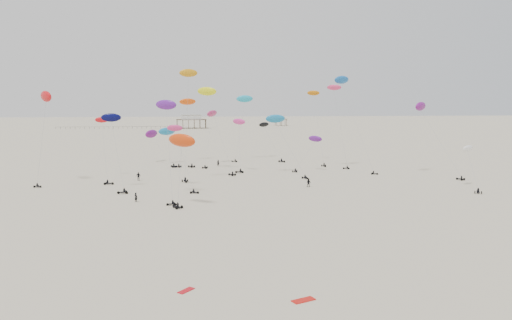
{
  "coord_description": "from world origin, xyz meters",
  "views": [
    {
      "loc": [
        -12.91,
        -5.64,
        17.85
      ],
      "look_at": [
        0.0,
        88.0,
        7.0
      ],
      "focal_mm": 35.0,
      "sensor_mm": 36.0,
      "label": 1
    }
  ],
  "objects": [
    {
      "name": "rig_12",
      "position": [
        27.41,
        125.72,
        16.71
      ],
      "size": [
        6.12,
        4.96,
        22.98
      ],
      "rotation": [
        0.0,
        0.0,
        1.53
      ],
      "color": "black",
      "rests_on": "ground"
    },
    {
      "name": "pavilion_small",
      "position": [
        60.0,
        380.0,
        3.49
      ],
      "size": [
        9.0,
        7.0,
        8.0
      ],
      "color": "brown",
      "rests_on": "ground"
    },
    {
      "name": "rig_21",
      "position": [
        13.06,
        150.77,
        7.37
      ],
      "size": [
        6.88,
        16.85,
        16.94
      ],
      "rotation": [
        0.0,
        0.0,
        3.81
      ],
      "color": "black",
      "rests_on": "ground"
    },
    {
      "name": "rig_14",
      "position": [
        -43.62,
        109.2,
        17.5
      ],
      "size": [
        4.55,
        9.37,
        20.61
      ],
      "rotation": [
        0.0,
        0.0,
        4.18
      ],
      "color": "black",
      "rests_on": "ground"
    },
    {
      "name": "rig_17",
      "position": [
        -13.22,
        145.72,
        15.21
      ],
      "size": [
        6.88,
        17.77,
        22.45
      ],
      "rotation": [
        0.0,
        0.0,
        1.25
      ],
      "color": "black",
      "rests_on": "ground"
    },
    {
      "name": "rig_4",
      "position": [
        29.34,
        125.4,
        21.54
      ],
      "size": [
        8.4,
        17.35,
        27.0
      ],
      "rotation": [
        0.0,
        0.0,
        4.15
      ],
      "color": "black",
      "rests_on": "ground"
    },
    {
      "name": "rig_5",
      "position": [
        18.96,
        121.08,
        6.57
      ],
      "size": [
        8.71,
        5.08,
        9.91
      ],
      "rotation": [
        0.0,
        0.0,
        5.7
      ],
      "color": "black",
      "rests_on": "ground"
    },
    {
      "name": "spectator_0",
      "position": [
        -22.33,
        85.32,
        0.0
      ],
      "size": [
        0.9,
        0.84,
        2.04
      ],
      "primitive_type": "imported",
      "rotation": [
        0.0,
        0.0,
        2.52
      ],
      "color": "black",
      "rests_on": "ground"
    },
    {
      "name": "rig_6",
      "position": [
        9.95,
        116.9,
        11.87
      ],
      "size": [
        8.92,
        12.58,
        16.97
      ],
      "rotation": [
        0.0,
        0.0,
        3.44
      ],
      "color": "black",
      "rests_on": "ground"
    },
    {
      "name": "rig_10",
      "position": [
        -16.64,
        88.5,
        14.54
      ],
      "size": [
        4.68,
        11.21,
        19.06
      ],
      "rotation": [
        0.0,
        0.0,
        1.86
      ],
      "color": "black",
      "rests_on": "ground"
    },
    {
      "name": "rig_11",
      "position": [
        -14.25,
        98.01,
        8.52
      ],
      "size": [
        6.67,
        10.23,
        14.59
      ],
      "rotation": [
        0.0,
        0.0,
        4.16
      ],
      "color": "black",
      "rests_on": "ground"
    },
    {
      "name": "rig_8",
      "position": [
        -6.96,
        124.51,
        18.07
      ],
      "size": [
        9.71,
        13.94,
        23.16
      ],
      "rotation": [
        0.0,
        0.0,
        0.77
      ],
      "color": "black",
      "rests_on": "ground"
    },
    {
      "name": "rig_15",
      "position": [
        45.78,
        111.11,
        14.43
      ],
      "size": [
        8.43,
        15.2,
        19.89
      ],
      "rotation": [
        0.0,
        0.0,
        0.58
      ],
      "color": "black",
      "rests_on": "ground"
    },
    {
      "name": "rig_1",
      "position": [
        45.38,
        89.46,
        4.68
      ],
      "size": [
        5.23,
        10.91,
        10.97
      ],
      "rotation": [
        0.0,
        0.0,
        5.78
      ],
      "color": "black",
      "rests_on": "ground"
    },
    {
      "name": "rig_2",
      "position": [
        -27.49,
        97.99,
        10.21
      ],
      "size": [
        5.89,
        7.38,
        15.83
      ],
      "rotation": [
        0.0,
        0.0,
        1.83
      ],
      "color": "black",
      "rests_on": "ground"
    },
    {
      "name": "rig_18",
      "position": [
        -22.63,
        144.91,
        7.39
      ],
      "size": [
        10.21,
        17.41,
        16.31
      ],
      "rotation": [
        0.0,
        0.0,
        0.57
      ],
      "color": "black",
      "rests_on": "ground"
    },
    {
      "name": "rig_3",
      "position": [
        25.4,
        139.67,
        14.43
      ],
      "size": [
        4.24,
        17.48,
        24.41
      ],
      "rotation": [
        0.0,
        0.0,
        3.23
      ],
      "color": "black",
      "rests_on": "ground"
    },
    {
      "name": "rig_9",
      "position": [
        0.29,
        121.8,
        8.76
      ],
      "size": [
        4.06,
        5.5,
        14.06
      ],
      "rotation": [
        0.0,
        0.0,
        1.82
      ],
      "color": "black",
      "rests_on": "ground"
    },
    {
      "name": "rig_13",
      "position": [
        4.48,
        149.0,
        16.96
      ],
      "size": [
        7.36,
        7.62,
        20.44
      ],
      "rotation": [
        0.0,
        0.0,
        1.69
      ],
      "color": "black",
      "rests_on": "ground"
    },
    {
      "name": "spectator_3",
      "position": [
        -4.43,
        134.53,
        0.0
      ],
      "size": [
        0.81,
        0.58,
        2.14
      ],
      "primitive_type": "imported",
      "rotation": [
        0.0,
        0.0,
        3.08
      ],
      "color": "black",
      "rests_on": "ground"
    },
    {
      "name": "rig_7",
      "position": [
        -31.73,
        111.94,
        7.28
      ],
      "size": [
        5.75,
        13.75,
        17.53
      ],
      "rotation": [
        0.0,
        0.0,
        4.47
      ],
      "color": "black",
      "rests_on": "ground"
    },
    {
      "name": "rig_0",
      "position": [
        -12.82,
        107.73,
        16.58
      ],
      "size": [
        4.26,
        3.41,
        25.48
      ],
      "rotation": [
        0.0,
        0.0,
        3.34
      ],
      "color": "black",
      "rests_on": "ground"
    },
    {
      "name": "rig_16",
      "position": [
        -6.13,
        138.84,
        12.43
      ],
      "size": [
        5.83,
        14.21,
        17.21
      ],
      "rotation": [
        0.0,
        0.0,
        5.67
      ],
      "color": "black",
      "rests_on": "ground"
    },
    {
      "name": "pier_fence",
      "position": [
        -62.0,
        350.0,
        0.77
      ],
      "size": [
        80.2,
        0.2,
        1.5
      ],
      "color": "black",
      "rests_on": "ground"
    },
    {
      "name": "rig_19",
      "position": [
        -17.64,
        140.94,
        7.95
      ],
      "size": [
        10.96,
        13.16,
        14.36
      ],
      "rotation": [
        0.0,
        0.0,
        0.86
      ],
      "color": "black",
      "rests_on": "ground"
    },
    {
      "name": "pavilion_main",
      "position": [
        -10.0,
        350.0,
        4.22
      ],
      "size": [
        21.0,
        13.0,
        9.8
      ],
      "color": "brown",
      "rests_on": "ground"
    },
    {
      "name": "ground_plane",
      "position": [
        0.0,
        200.0,
        0.0
      ],
      "size": [
        900.0,
        900.0,
        0.0
      ],
      "primitive_type": "plane",
      "color": "beige"
    },
    {
      "name": "spectator_1",
      "position": [
        12.53,
        96.68,
        0.0
      ],
      "size": [
        1.24,
        0.99,
        2.23
      ],
      "primitive_type": "imported",
      "rotation": [
        0.0,
        0.0,
        5.9
      ],
      "color": "black",
      "rests_on": "ground"
    },
    {
      "name": "grounded_kite_b",
      "position": [
        -13.27,
        40.68,
        0.0
      ],
      "size": [
        1.71,
        1.81,
        0.07
      ],
      "primitive_type": "cube",
      "rotation": [
        0.0,
        0.0,
        0.85
      ],
      "color": "red",
      "rests_on": "ground"
    },
    {
      "name": "spectator_2",
      "position": [
        -24.31,
        110.93,
        0.0
      ],
      "size": [
        1.34,
        0.72,
        2.27
      ],
      "primitive_type": "imported",
      "rotation": [
        0.0,
        0.0,
        6.28
      ],
      "color": "black",
      "rests_on": "ground"
    },
    {
      "name": "rig_20",
      "position": [
        -14.01,
        79.6,
        10.06
      ],
      "size": [
        5.87,
        5.39,
        12.94
      ],
      "rotation": [
        0.0,
        0.0,
        0.69
      ],
      "color": "black",
      "rests_on": "ground"
    },
    {
      "name": "grounded_kite_a",
      "position": [
        -2.7,
        36.84,
        0.0
      ],
      "size": [
        2.38,
        1.65,
        0.08
      ],
      "primitive_type": "cube",
      "rotation": [
        0.0,
        0.0,
        0.38
      ],
      "color": "red",
      "rests_on": "ground"
    }
  ]
}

